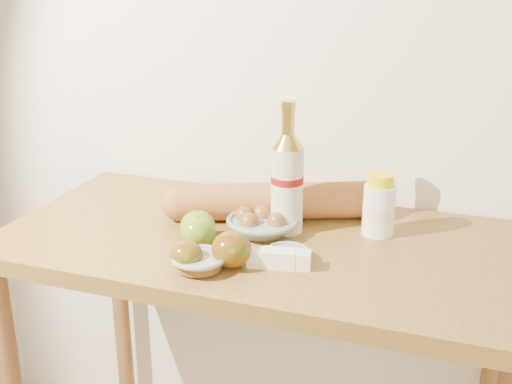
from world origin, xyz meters
TOP-DOWN VIEW (x-y plane):
  - back_wall at (0.00, 1.51)m, footprint 3.50×0.02m
  - table at (0.00, 1.18)m, footprint 1.20×0.60m
  - bourbon_bottle at (0.05, 1.24)m, footprint 0.10×0.10m
  - cream_bottle at (0.25, 1.29)m, footprint 0.10×0.10m
  - egg_bowl at (-0.00, 1.20)m, footprint 0.22×0.22m
  - baguette at (-0.01, 1.30)m, footprint 0.54×0.29m
  - apple_yellowgreen at (-0.13, 1.11)m, footprint 0.09×0.09m
  - apple_redgreen_front at (-0.09, 0.97)m, footprint 0.09×0.09m
  - apple_redgreen_right at (-0.01, 1.02)m, footprint 0.11×0.11m
  - sugar_bowl at (-0.06, 0.98)m, footprint 0.13×0.13m
  - syrup_bowl at (0.10, 1.08)m, footprint 0.12×0.12m
  - butter_stick at (0.09, 1.05)m, footprint 0.14×0.06m
  - apple_extra at (-0.11, 1.08)m, footprint 0.09×0.09m

SIDE VIEW (x-z plane):
  - table at x=0.00m, z-range 0.33..1.23m
  - syrup_bowl at x=0.10m, z-range 0.90..0.93m
  - sugar_bowl at x=-0.06m, z-range 0.90..0.93m
  - butter_stick at x=0.09m, z-range 0.90..0.94m
  - egg_bowl at x=0.00m, z-range 0.89..0.95m
  - apple_redgreen_front at x=-0.09m, z-range 0.90..0.96m
  - apple_yellowgreen at x=-0.13m, z-range 0.90..0.97m
  - apple_extra at x=-0.11m, z-range 0.90..0.97m
  - apple_redgreen_right at x=-0.01m, z-range 0.90..0.98m
  - baguette at x=-0.01m, z-range 0.90..0.99m
  - cream_bottle at x=0.25m, z-range 0.89..1.04m
  - bourbon_bottle at x=0.05m, z-range 0.87..1.18m
  - back_wall at x=0.00m, z-range 0.00..2.60m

